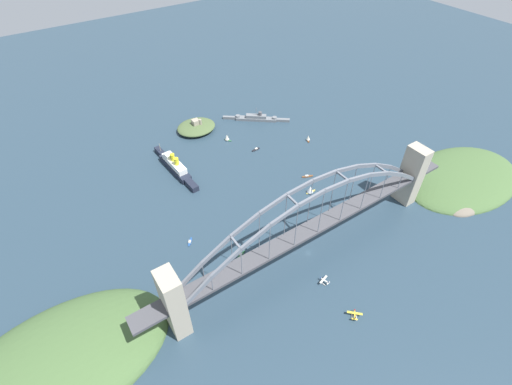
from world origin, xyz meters
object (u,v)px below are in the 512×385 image
at_px(fort_island_mid_harbor, 196,127).
at_px(small_boat_6, 308,138).
at_px(small_boat_4, 310,189).
at_px(small_boat_0, 307,176).
at_px(ocean_liner, 175,166).
at_px(naval_cruiser, 257,118).
at_px(small_boat_2, 190,242).
at_px(small_boat_5, 227,137).
at_px(seaplane_taxiing_near_bridge, 354,315).
at_px(small_boat_3, 256,149).
at_px(harbor_arch_bridge, 312,227).
at_px(small_boat_1, 241,255).
at_px(seaplane_second_in_formation, 324,281).

bearing_deg(fort_island_mid_harbor, small_boat_6, -43.13).
bearing_deg(small_boat_4, small_boat_0, 56.52).
height_order(ocean_liner, naval_cruiser, ocean_liner).
relative_size(small_boat_2, small_boat_5, 0.94).
bearing_deg(small_boat_0, seaplane_taxiing_near_bridge, -117.14).
bearing_deg(small_boat_3, small_boat_6, -16.84).
xyz_separation_m(small_boat_5, small_boat_6, (78.93, -53.49, -0.36)).
xyz_separation_m(naval_cruiser, small_boat_2, (-159.31, -133.55, -2.27)).
distance_m(small_boat_0, small_boat_5, 110.34).
relative_size(seaplane_taxiing_near_bridge, small_boat_2, 1.16).
relative_size(ocean_liner, small_boat_6, 11.04).
distance_m(harbor_arch_bridge, small_boat_3, 156.90).
bearing_deg(small_boat_6, harbor_arch_bridge, -129.52).
bearing_deg(seaplane_taxiing_near_bridge, small_boat_6, 58.98).
distance_m(naval_cruiser, small_boat_1, 213.77).
bearing_deg(small_boat_1, small_boat_6, 32.57).
bearing_deg(small_boat_6, small_boat_5, 145.87).
bearing_deg(small_boat_2, ocean_liner, 72.23).
height_order(fort_island_mid_harbor, seaplane_taxiing_near_bridge, fort_island_mid_harbor).
relative_size(small_boat_1, small_boat_3, 0.88).
bearing_deg(seaplane_second_in_formation, ocean_liner, 101.25).
distance_m(fort_island_mid_harbor, small_boat_2, 177.24).
relative_size(ocean_liner, seaplane_second_in_formation, 9.50).
bearing_deg(small_boat_3, small_boat_1, -128.46).
distance_m(harbor_arch_bridge, small_boat_4, 80.87).
relative_size(harbor_arch_bridge, small_boat_4, 27.25).
distance_m(small_boat_0, small_boat_2, 141.89).
relative_size(seaplane_second_in_formation, small_boat_0, 0.81).
relative_size(small_boat_0, small_boat_4, 1.04).
bearing_deg(small_boat_6, small_boat_4, -128.49).
distance_m(seaplane_second_in_formation, small_boat_3, 184.34).
distance_m(fort_island_mid_harbor, small_boat_0, 154.24).
relative_size(small_boat_4, small_boat_6, 1.38).
bearing_deg(ocean_liner, harbor_arch_bridge, -73.98).
xyz_separation_m(ocean_liner, small_boat_0, (109.96, -86.57, -4.87)).
bearing_deg(small_boat_0, small_boat_4, -123.48).
xyz_separation_m(ocean_liner, small_boat_1, (-1.72, -134.62, -4.98)).
bearing_deg(ocean_liner, naval_cruiser, 15.47).
bearing_deg(small_boat_0, ocean_liner, 141.79).
bearing_deg(small_boat_1, seaplane_second_in_formation, -55.73).
height_order(fort_island_mid_harbor, small_boat_2, fort_island_mid_harbor).
relative_size(fort_island_mid_harbor, seaplane_taxiing_near_bridge, 4.87).
xyz_separation_m(small_boat_0, small_boat_3, (-18.36, 69.42, -0.03)).
xyz_separation_m(harbor_arch_bridge, small_boat_2, (-78.60, 65.99, -32.16)).
bearing_deg(small_boat_4, small_boat_3, 93.18).
bearing_deg(fort_island_mid_harbor, small_boat_4, -75.42).
bearing_deg(harbor_arch_bridge, small_boat_3, 73.17).
distance_m(naval_cruiser, small_boat_4, 145.60).
bearing_deg(seaplane_second_in_formation, harbor_arch_bridge, 73.75).
bearing_deg(naval_cruiser, ocean_liner, -164.53).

